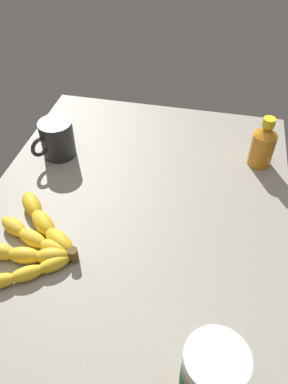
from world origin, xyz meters
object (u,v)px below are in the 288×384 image
(peanut_butter_jar, at_px, (212,377))
(honey_bottle, at_px, (263,144))
(banana_bunch, at_px, (35,242))
(coffee_mug, at_px, (57,139))

(peanut_butter_jar, bearing_deg, honey_bottle, -7.60)
(banana_bunch, height_order, coffee_mug, coffee_mug)
(peanut_butter_jar, relative_size, honey_bottle, 0.96)
(banana_bunch, height_order, honey_bottle, honey_bottle)
(peanut_butter_jar, height_order, honey_bottle, honey_bottle)
(peanut_butter_jar, bearing_deg, banana_bunch, 60.81)
(banana_bunch, bearing_deg, peanut_butter_jar, -119.19)
(coffee_mug, bearing_deg, peanut_butter_jar, -139.31)
(coffee_mug, bearing_deg, banana_bunch, -167.55)
(peanut_butter_jar, xyz_separation_m, coffee_mug, (0.52, 0.45, -0.02))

